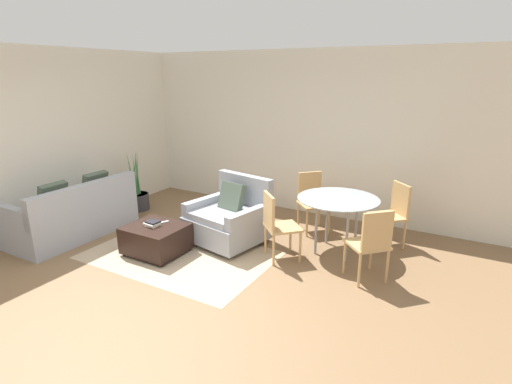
{
  "coord_description": "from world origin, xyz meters",
  "views": [
    {
      "loc": [
        2.95,
        -2.94,
        2.36
      ],
      "look_at": [
        0.29,
        1.76,
        0.75
      ],
      "focal_mm": 28.0,
      "sensor_mm": 36.0,
      "label": 1
    }
  ],
  "objects": [
    {
      "name": "dining_chair_near_left",
      "position": [
        0.8,
        1.38,
        0.52
      ],
      "size": [
        0.59,
        0.59,
        0.9
      ],
      "color": "tan",
      "rests_on": "ground_plane"
    },
    {
      "name": "area_rug",
      "position": [
        -0.37,
        0.83,
        0.0
      ],
      "size": [
        2.45,
        1.58,
        0.01
      ],
      "color": "tan",
      "rests_on": "ground_plane"
    },
    {
      "name": "dining_chair_near_right",
      "position": [
        2.02,
        1.38,
        0.52
      ],
      "size": [
        0.59,
        0.59,
        0.9
      ],
      "color": "tan",
      "rests_on": "ground_plane"
    },
    {
      "name": "book_stack",
      "position": [
        -0.72,
        0.72,
        0.43
      ],
      "size": [
        0.21,
        0.18,
        0.07
      ],
      "color": "beige",
      "rests_on": "ottoman"
    },
    {
      "name": "tv_remote_primary",
      "position": [
        -0.68,
        0.89,
        0.4
      ],
      "size": [
        0.1,
        0.15,
        0.01
      ],
      "color": "#B7B7BC",
      "rests_on": "ottoman"
    },
    {
      "name": "dining_table",
      "position": [
        1.41,
        1.99,
        0.68
      ],
      "size": [
        1.09,
        1.09,
        0.77
      ],
      "color": "#99A8AD",
      "rests_on": "ground_plane"
    },
    {
      "name": "ottoman",
      "position": [
        -0.69,
        0.74,
        0.22
      ],
      "size": [
        0.75,
        0.67,
        0.4
      ],
      "color": "black",
      "rests_on": "ground_plane"
    },
    {
      "name": "armchair",
      "position": [
        -0.05,
        1.57,
        0.35
      ],
      "size": [
        1.14,
        1.09,
        0.93
      ],
      "color": "#999EA8",
      "rests_on": "ground_plane"
    },
    {
      "name": "wall_back",
      "position": [
        0.0,
        3.36,
        1.38
      ],
      "size": [
        12.0,
        0.06,
        2.75
      ],
      "color": "silver",
      "rests_on": "ground_plane"
    },
    {
      "name": "dining_chair_far_right",
      "position": [
        2.02,
        2.6,
        0.52
      ],
      "size": [
        0.59,
        0.59,
        0.9
      ],
      "color": "tan",
      "rests_on": "ground_plane"
    },
    {
      "name": "ground_plane",
      "position": [
        0.0,
        0.0,
        0.0
      ],
      "size": [
        20.0,
        20.0,
        0.0
      ],
      "primitive_type": "plane",
      "color": "brown"
    },
    {
      "name": "wall_left",
      "position": [
        -2.76,
        1.5,
        1.38
      ],
      "size": [
        0.06,
        12.0,
        2.75
      ],
      "color": "silver",
      "rests_on": "ground_plane"
    },
    {
      "name": "dining_chair_far_left",
      "position": [
        0.8,
        2.6,
        0.52
      ],
      "size": [
        0.59,
        0.59,
        0.9
      ],
      "color": "tan",
      "rests_on": "ground_plane"
    },
    {
      "name": "potted_plant",
      "position": [
        -2.27,
        1.95,
        0.24
      ],
      "size": [
        0.41,
        0.41,
        1.08
      ],
      "color": "#333338",
      "rests_on": "ground_plane"
    },
    {
      "name": "couch",
      "position": [
        -2.2,
        0.61,
        0.3
      ],
      "size": [
        0.89,
        1.79,
        0.9
      ],
      "color": "#999EA8",
      "rests_on": "ground_plane"
    }
  ]
}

